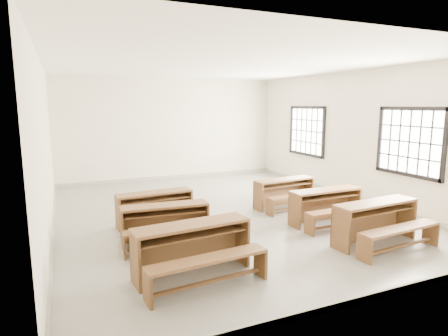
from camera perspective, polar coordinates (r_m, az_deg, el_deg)
name	(u,v)px	position (r m, az deg, el deg)	size (l,w,h in m)	color
room	(228,115)	(8.11, 0.59, 8.04)	(8.50, 8.50, 3.20)	gray
desk_set_0	(194,246)	(5.30, -4.62, -11.77)	(1.73, 1.01, 0.75)	brown
desk_set_1	(166,221)	(6.57, -8.87, -7.99)	(1.55, 0.89, 0.67)	brown
desk_set_2	(156,206)	(7.54, -10.38, -5.74)	(1.55, 0.89, 0.67)	brown
desk_set_3	(378,220)	(6.95, 22.36, -7.31)	(1.69, 0.97, 0.73)	brown
desk_set_4	(327,204)	(7.81, 15.44, -5.28)	(1.56, 0.84, 0.69)	brown
desk_set_5	(285,191)	(8.83, 9.33, -3.46)	(1.55, 0.90, 0.67)	brown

